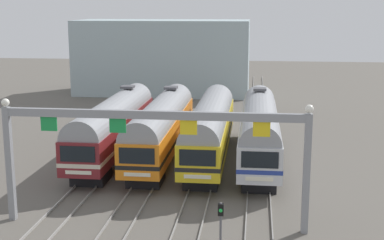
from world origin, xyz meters
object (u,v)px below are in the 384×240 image
Objects in this scene: commuter_train_orange at (161,125)px; commuter_train_yellow at (210,127)px; commuter_train_silver at (259,128)px; catenary_gantry at (153,136)px; yard_signal_mast at (221,217)px; commuter_train_maroon at (114,124)px.

commuter_train_yellow is (3.83, -0.00, -0.00)m from commuter_train_orange.
catenary_gantry reaches higher than commuter_train_silver.
commuter_train_silver is (3.83, 0.00, 0.00)m from commuter_train_yellow.
catenary_gantry is (1.91, -13.50, 2.39)m from commuter_train_orange.
catenary_gantry is 6.80× the size of yard_signal_mast.
commuter_train_orange and commuter_train_silver have the same top height.
catenary_gantry is at bearing -81.93° from commuter_train_orange.
yard_signal_mast is at bearing -96.77° from commuter_train_silver.
catenary_gantry reaches higher than commuter_train_yellow.
yard_signal_mast is (5.74, -16.12, -0.96)m from commuter_train_orange.
commuter_train_maroon is 11.49m from commuter_train_silver.
commuter_train_silver is at bearing 0.07° from commuter_train_yellow.
catenary_gantry is (-1.91, -13.49, 2.40)m from commuter_train_yellow.
commuter_train_maroon is at bearing 180.00° from commuter_train_orange.
yard_signal_mast is (1.91, -16.11, -0.96)m from commuter_train_yellow.
catenary_gantry is at bearing -66.95° from commuter_train_maroon.
commuter_train_orange is at bearing 0.00° from commuter_train_maroon.
commuter_train_maroon is 1.08× the size of catenary_gantry.
catenary_gantry is at bearing -113.05° from commuter_train_silver.
catenary_gantry reaches higher than commuter_train_maroon.
commuter_train_maroon and commuter_train_silver have the same top height.
commuter_train_silver is 14.86m from catenary_gantry.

